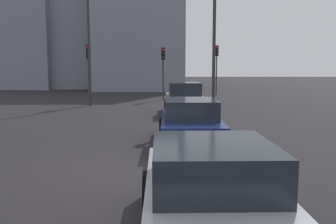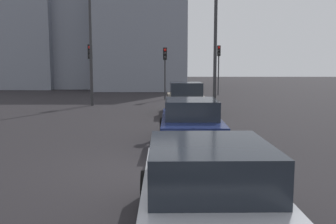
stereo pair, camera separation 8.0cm
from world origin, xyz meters
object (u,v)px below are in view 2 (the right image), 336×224
car_silver_left_third (208,193)px  street_lamp_kerbside (215,35)px  traffic_light_near_left (219,60)px  traffic_light_far_left (165,62)px  car_beige_left_lead (186,99)px  street_lamp_far (90,25)px  traffic_light_near_right (90,62)px  car_navy_left_second (191,122)px

car_silver_left_third → street_lamp_kerbside: bearing=-8.5°
traffic_light_near_left → traffic_light_far_left: size_ratio=1.10×
car_beige_left_lead → street_lamp_kerbside: (-0.97, -1.40, 3.21)m
car_beige_left_lead → street_lamp_far: 8.16m
traffic_light_near_left → car_silver_left_third: bearing=-6.0°
traffic_light_near_left → street_lamp_far: (-8.74, 9.12, 1.93)m
traffic_light_far_left → street_lamp_far: bearing=-51.0°
traffic_light_near_right → traffic_light_far_left: size_ratio=1.00×
street_lamp_kerbside → car_beige_left_lead: bearing=55.3°
car_silver_left_third → traffic_light_near_left: 27.12m
car_beige_left_lead → traffic_light_near_left: 13.33m
traffic_light_far_left → street_lamp_kerbside: size_ratio=0.57×
car_beige_left_lead → car_navy_left_second: size_ratio=0.92×
car_navy_left_second → traffic_light_near_left: size_ratio=1.09×
traffic_light_near_left → car_beige_left_lead: bearing=-13.1°
street_lamp_far → traffic_light_near_right: bearing=20.1°
traffic_light_near_right → street_lamp_kerbside: (-5.30, -7.30, 1.22)m
car_silver_left_third → traffic_light_near_left: (26.78, -3.61, 2.35)m
street_lamp_kerbside → traffic_light_near_left: bearing=-8.2°
car_silver_left_third → traffic_light_far_left: (22.40, 0.96, 2.07)m
traffic_light_near_left → traffic_light_far_left: 6.33m
traffic_light_far_left → traffic_light_near_left: bearing=129.0°
car_silver_left_third → traffic_light_near_right: (18.42, 5.65, 2.07)m
car_navy_left_second → traffic_light_near_left: bearing=-10.1°
car_beige_left_lead → traffic_light_far_left: bearing=6.4°
traffic_light_near_left → street_lamp_kerbside: 13.83m
car_navy_left_second → traffic_light_far_left: traffic_light_far_left is taller
car_silver_left_third → street_lamp_far: size_ratio=0.49×
car_silver_left_third → traffic_light_near_left: size_ratio=0.99×
car_silver_left_third → street_lamp_far: (18.04, 5.51, 4.28)m
car_beige_left_lead → traffic_light_near_left: bearing=-16.7°
traffic_light_near_left → traffic_light_far_left: (-4.37, 4.56, -0.27)m
street_lamp_kerbside → car_silver_left_third: bearing=172.8°
car_navy_left_second → car_beige_left_lead: bearing=-1.3°
street_lamp_kerbside → street_lamp_far: bearing=55.5°
car_silver_left_third → traffic_light_near_right: 19.38m
traffic_light_near_right → street_lamp_far: (-0.38, -0.14, 2.21)m
car_beige_left_lead → traffic_light_far_left: traffic_light_far_left is taller
traffic_light_near_left → traffic_light_near_right: bearing=-46.2°
car_navy_left_second → traffic_light_near_right: size_ratio=1.20×
street_lamp_far → traffic_light_far_left: bearing=-46.2°
car_silver_left_third → street_lamp_kerbside: size_ratio=0.63×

